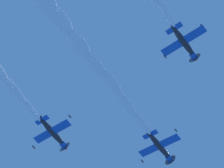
{
  "coord_description": "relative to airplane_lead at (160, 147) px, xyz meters",
  "views": [
    {
      "loc": [
        -14.29,
        30.81,
        1.87
      ],
      "look_at": [
        1.23,
        15.58,
        78.82
      ],
      "focal_mm": 71.55,
      "sensor_mm": 36.0,
      "label": 1
    }
  ],
  "objects": [
    {
      "name": "airplane_lead",
      "position": [
        0.0,
        0.0,
        0.0
      ],
      "size": [
        8.6,
        8.01,
        3.67
      ],
      "color": "#232328"
    },
    {
      "name": "airplane_right_wingman",
      "position": [
        -16.86,
        11.21,
        0.65
      ],
      "size": [
        8.77,
        8.03,
        3.4
      ],
      "color": "#232328"
    },
    {
      "name": "airplane_left_wingman",
      "position": [
        11.98,
        16.44,
        -0.39
      ],
      "size": [
        8.55,
        8.0,
        3.59
      ],
      "color": "#232328"
    }
  ]
}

